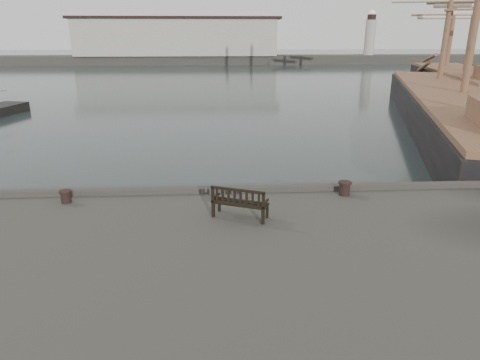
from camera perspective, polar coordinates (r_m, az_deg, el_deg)
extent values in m
plane|color=black|center=(15.31, -5.24, -6.95)|extent=(400.00, 400.00, 0.00)
cube|color=#383530|center=(105.94, -3.83, 15.71)|extent=(140.00, 8.00, 2.00)
cube|color=#9E9D92|center=(106.14, -8.44, 18.26)|extent=(46.00, 9.00, 8.00)
cube|color=black|center=(106.20, -8.56, 20.58)|extent=(48.00, 9.50, 0.60)
cylinder|color=#9E9D92|center=(112.21, 16.93, 17.71)|extent=(2.40, 2.40, 8.00)
sphere|color=silver|center=(112.31, 17.20, 20.45)|extent=(1.61, 1.61, 1.61)
cube|color=black|center=(12.40, 0.04, -3.10)|extent=(1.71, 1.13, 0.04)
cube|color=black|center=(12.10, -0.33, -2.43)|extent=(1.52, 0.68, 0.49)
cube|color=black|center=(12.48, 0.04, -4.05)|extent=(1.59, 1.02, 0.45)
cylinder|color=black|center=(14.66, -22.21, -2.06)|extent=(0.46, 0.46, 0.40)
cylinder|color=black|center=(14.62, 13.78, -1.10)|extent=(0.46, 0.46, 0.46)
cube|color=black|center=(36.82, 27.13, 6.97)|extent=(19.33, 38.62, 3.82)
cube|color=brown|center=(36.53, 27.61, 10.12)|extent=(18.73, 37.78, 0.30)
cube|color=black|center=(56.03, 27.45, 10.37)|extent=(13.31, 30.10, 4.21)
cube|color=brown|center=(55.82, 27.81, 12.64)|extent=(12.86, 29.45, 0.30)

